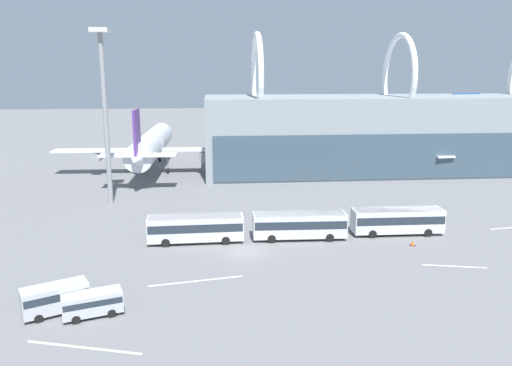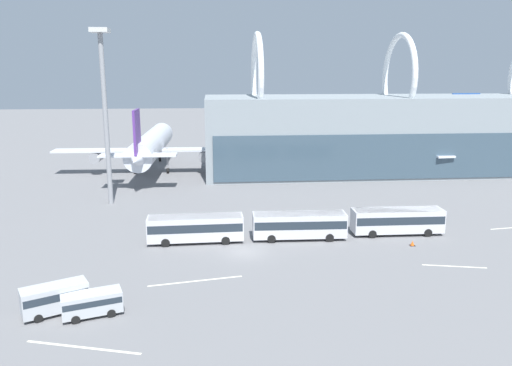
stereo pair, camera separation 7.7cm
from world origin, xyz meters
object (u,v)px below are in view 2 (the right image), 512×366
object	(u,v)px
airliner_parked_remote	(404,141)
service_van_foreground	(55,297)
shuttle_bus_0	(196,227)
traffic_cone_0	(412,243)
shuttle_bus_2	(397,220)
airliner_at_gate_far	(151,145)
floodlight_mast	(104,100)
service_van_crossing	(92,302)
shuttle_bus_1	(299,224)

from	to	relation	value
airliner_parked_remote	service_van_foreground	world-z (taller)	airliner_parked_remote
shuttle_bus_0	traffic_cone_0	size ratio (longest dim) A/B	18.28
shuttle_bus_2	airliner_at_gate_far	bearing A→B (deg)	130.77
service_van_foreground	floodlight_mast	xyz separation A→B (m)	(-2.31, 35.68, 14.26)
service_van_crossing	shuttle_bus_2	bearing A→B (deg)	-168.88
shuttle_bus_1	shuttle_bus_0	bearing A→B (deg)	-177.92
shuttle_bus_1	airliner_parked_remote	bearing A→B (deg)	57.72
shuttle_bus_1	service_van_crossing	distance (m)	27.02
airliner_at_gate_far	floodlight_mast	world-z (taller)	floodlight_mast
service_van_foreground	service_van_crossing	distance (m)	3.27
airliner_parked_remote	floodlight_mast	world-z (taller)	floodlight_mast
traffic_cone_0	shuttle_bus_1	bearing A→B (deg)	164.59
service_van_foreground	service_van_crossing	world-z (taller)	service_van_foreground
shuttle_bus_0	shuttle_bus_1	world-z (taller)	same
service_van_foreground	floodlight_mast	world-z (taller)	floodlight_mast
shuttle_bus_0	floodlight_mast	xyz separation A→B (m)	(-13.49, 18.84, 13.84)
service_van_foreground	airliner_parked_remote	bearing A→B (deg)	-157.89
airliner_parked_remote	shuttle_bus_0	bearing A→B (deg)	42.38
shuttle_bus_0	shuttle_bus_1	distance (m)	12.42
shuttle_bus_1	service_van_crossing	bearing A→B (deg)	-137.61
service_van_crossing	airliner_at_gate_far	bearing A→B (deg)	-106.30
service_van_crossing	floodlight_mast	distance (m)	39.56
shuttle_bus_2	service_van_crossing	size ratio (longest dim) A/B	2.17
airliner_at_gate_far	airliner_parked_remote	world-z (taller)	airliner_parked_remote
floodlight_mast	shuttle_bus_0	bearing A→B (deg)	-54.40
airliner_parked_remote	service_van_crossing	size ratio (longest dim) A/B	6.95
shuttle_bus_0	service_van_crossing	size ratio (longest dim) A/B	2.18
airliner_at_gate_far	service_van_foreground	distance (m)	59.19
airliner_parked_remote	shuttle_bus_2	xyz separation A→B (m)	(-17.58, -44.09, -3.54)
shuttle_bus_2	traffic_cone_0	bearing A→B (deg)	-84.86
shuttle_bus_2	service_van_foreground	xyz separation A→B (m)	(-36.02, -17.70, -0.43)
shuttle_bus_0	shuttle_bus_2	xyz separation A→B (m)	(24.84, 0.87, 0.00)
airliner_parked_remote	traffic_cone_0	world-z (taller)	airliner_parked_remote
airliner_parked_remote	traffic_cone_0	distance (m)	51.59
airliner_at_gate_far	service_van_foreground	bearing A→B (deg)	-179.88
airliner_at_gate_far	shuttle_bus_2	distance (m)	54.15
shuttle_bus_0	traffic_cone_0	xyz separation A→B (m)	(25.17, -3.39, -1.60)
shuttle_bus_2	service_van_foreground	size ratio (longest dim) A/B	2.01
airliner_parked_remote	service_van_foreground	distance (m)	81.90
shuttle_bus_1	shuttle_bus_2	size ratio (longest dim) A/B	1.00
shuttle_bus_2	shuttle_bus_1	bearing A→B (deg)	-175.88
airliner_parked_remote	service_van_foreground	xyz separation A→B (m)	(-53.60, -61.80, -3.96)
service_van_foreground	service_van_crossing	xyz separation A→B (m)	(3.18, -0.72, -0.24)
shuttle_bus_2	service_van_foreground	distance (m)	40.13
shuttle_bus_0	service_van_crossing	distance (m)	19.30
shuttle_bus_0	shuttle_bus_2	distance (m)	24.85
service_van_foreground	shuttle_bus_0	bearing A→B (deg)	-150.54
shuttle_bus_0	floodlight_mast	distance (m)	26.99
airliner_at_gate_far	shuttle_bus_0	xyz separation A→B (m)	(9.95, -42.21, -3.66)
shuttle_bus_2	traffic_cone_0	distance (m)	4.56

